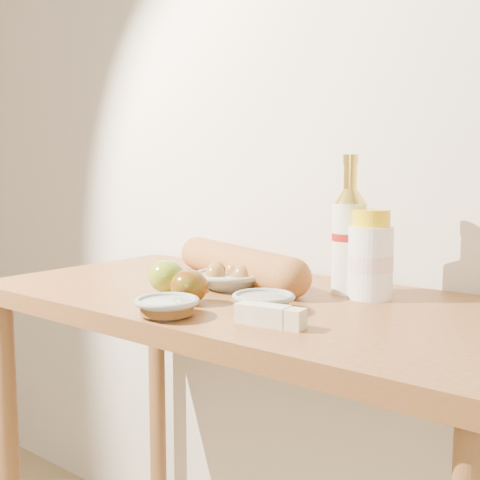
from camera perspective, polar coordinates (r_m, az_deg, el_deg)
name	(u,v)px	position (r m, az deg, el deg)	size (l,w,h in m)	color
back_wall	(330,115)	(1.54, 8.54, 11.68)	(3.50, 0.02, 2.60)	beige
table	(249,351)	(1.32, 0.82, -10.46)	(1.20, 0.60, 0.90)	#9B6232
bourbon_bottle	(349,238)	(1.30, 10.29, 0.20)	(0.09, 0.09, 0.30)	silver
cream_bottle	(371,257)	(1.27, 12.28, -1.63)	(0.11, 0.11, 0.18)	white
egg_bowl	(231,278)	(1.35, -0.90, -3.61)	(0.22, 0.22, 0.06)	#94A19D
baguette	(238,264)	(1.42, -0.16, -2.29)	(0.51, 0.26, 0.09)	#B77537
apple_yellowgreen	(166,276)	(1.31, -6.99, -3.41)	(0.08, 0.08, 0.07)	#A19420
apple_redgreen_front	(189,286)	(1.20, -4.84, -4.41)	(0.09, 0.09, 0.07)	maroon
sugar_bowl	(167,307)	(1.10, -6.94, -6.29)	(0.16, 0.16, 0.03)	#93A19C
syrup_bowl	(264,302)	(1.13, 2.25, -5.88)	(0.14, 0.14, 0.03)	gray
butter_stick	(270,316)	(1.03, 2.87, -7.19)	(0.13, 0.05, 0.04)	beige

